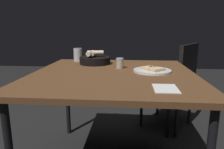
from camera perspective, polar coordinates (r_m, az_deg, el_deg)
dining_table at (r=1.43m, az=0.38°, el=-1.63°), size 1.11×1.09×0.74m
pizza_plate at (r=1.47m, az=10.98°, el=1.17°), size 0.26×0.26×0.04m
bread_basket at (r=1.75m, az=-4.71°, el=4.10°), size 0.26×0.26×0.11m
beer_glass at (r=1.91m, az=-9.30°, el=5.17°), size 0.08×0.08×0.12m
pepper_shaker at (r=1.56m, az=2.15°, el=2.98°), size 0.06×0.06×0.08m
napkin at (r=1.07m, az=14.46°, el=-3.71°), size 0.16×0.12×0.00m
chair_near at (r=2.21m, az=16.99°, el=-1.96°), size 0.61×0.61×0.88m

